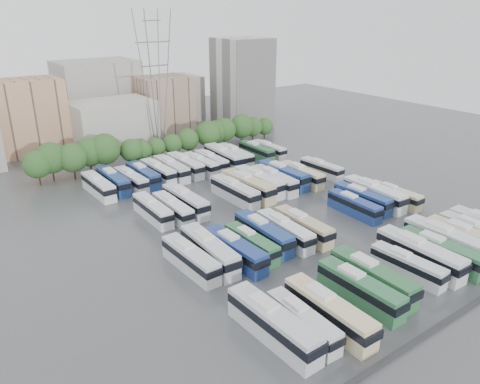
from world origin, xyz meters
TOP-DOWN VIEW (x-y plane):
  - ground at (0.00, 0.00)m, footprint 220.00×220.00m
  - parapet at (0.00, -33.00)m, footprint 56.00×0.50m
  - tree_line at (-2.51, 42.14)m, footprint 65.08×8.04m
  - city_buildings at (-7.46, 71.86)m, footprint 102.00×35.00m
  - apartment_tower at (34.00, 58.00)m, footprint 14.00×14.00m
  - electricity_pylon at (2.00, 50.00)m, footprint 9.00×6.91m
  - bus_r0_s0 at (-21.41, -23.26)m, footprint 3.17×13.38m
  - bus_r0_s1 at (-18.11, -24.47)m, footprint 2.82×10.87m
  - bus_r0_s2 at (-14.79, -25.25)m, footprint 3.08×12.89m
  - bus_r0_s4 at (-8.27, -24.17)m, footprint 2.72×12.38m
  - bus_r0_s5 at (-4.94, -23.42)m, footprint 3.11×12.90m
  - bus_r0_s7 at (1.67, -23.98)m, footprint 2.84×10.91m
  - bus_r0_s8 at (5.15, -23.42)m, footprint 3.25×13.45m
  - bus_r0_s9 at (8.31, -24.66)m, footprint 3.22×12.68m
  - bus_r0_s10 at (11.57, -23.77)m, footprint 3.07×13.72m
  - bus_r0_s11 at (14.96, -24.75)m, footprint 3.23×12.69m
  - bus_r0_s12 at (18.24, -24.38)m, footprint 3.10×11.99m
  - bus_r1_s0 at (-21.36, -5.38)m, footprint 2.90×11.93m
  - bus_r1_s1 at (-18.09, -5.10)m, footprint 3.47×13.07m
  - bus_r1_s2 at (-15.00, -7.04)m, footprint 3.01×12.46m
  - bus_r1_s3 at (-11.61, -6.50)m, footprint 2.44×10.95m
  - bus_r1_s4 at (-8.36, -5.26)m, footprint 3.21×12.52m
  - bus_r1_s5 at (-5.06, -6.44)m, footprint 3.19×12.06m
  - bus_r1_s6 at (-1.64, -6.93)m, footprint 2.99×12.00m
  - bus_r1_s10 at (11.55, -5.94)m, footprint 2.84×11.22m
  - bus_r1_s11 at (15.05, -4.81)m, footprint 2.75×11.92m
  - bus_r1_s12 at (18.17, -4.92)m, footprint 3.55×13.48m
  - bus_r1_s13 at (21.40, -7.01)m, footprint 2.57×10.93m
  - bus_r2_s1 at (-18.06, 13.09)m, footprint 2.67×11.52m
  - bus_r2_s2 at (-14.97, 11.56)m, footprint 2.63×11.39m
  - bus_r2_s3 at (-11.68, 12.91)m, footprint 2.84×12.55m
  - bus_r2_s6 at (-1.77, 11.61)m, footprint 2.85×12.58m
  - bus_r2_s7 at (1.68, 12.06)m, footprint 3.50×13.62m
  - bus_r2_s8 at (4.93, 12.78)m, footprint 3.06×13.23m
  - bus_r2_s9 at (8.03, 11.78)m, footprint 3.33×12.73m
  - bus_r2_s10 at (11.39, 13.01)m, footprint 3.34×13.37m
  - bus_r2_s11 at (14.98, 11.34)m, footprint 3.03×11.97m
  - bus_r2_s13 at (21.59, 12.09)m, footprint 2.84×10.87m
  - bus_r3_s0 at (-21.51, 29.65)m, footprint 2.82×11.98m
  - bus_r3_s1 at (-18.10, 30.78)m, footprint 2.69×12.18m
  - bus_r3_s2 at (-14.89, 29.34)m, footprint 2.93×11.55m
  - bus_r3_s3 at (-11.70, 30.49)m, footprint 2.60×11.86m
  - bus_r3_s4 at (-8.14, 30.74)m, footprint 2.90×11.79m
  - bus_r3_s5 at (-5.10, 30.51)m, footprint 2.84×12.46m
  - bus_r3_s6 at (-1.58, 30.72)m, footprint 2.86×12.45m
  - bus_r3_s7 at (1.65, 29.72)m, footprint 3.08×11.72m
  - bus_r3_s8 at (4.85, 30.12)m, footprint 2.76×11.49m
  - bus_r3_s9 at (8.43, 30.29)m, footprint 3.66×13.70m
  - bus_r3_s10 at (11.43, 30.20)m, footprint 3.16×12.48m
  - bus_r3_s12 at (18.09, 30.48)m, footprint 2.59×11.47m
  - bus_r3_s13 at (21.47, 29.99)m, footprint 2.57×10.88m

SIDE VIEW (x-z plane):
  - ground at x=0.00m, z-range 0.00..0.00m
  - parapet at x=0.00m, z-range 0.00..0.50m
  - bus_r2_s13 at x=21.59m, z-range -0.03..3.35m
  - bus_r0_s1 at x=-18.11m, z-range -0.03..3.35m
  - bus_r0_s7 at x=1.67m, z-range -0.03..3.36m
  - bus_r3_s13 at x=21.47m, z-range -0.03..3.37m
  - bus_r1_s13 at x=21.40m, z-range -0.03..3.38m
  - bus_r1_s3 at x=-11.61m, z-range -0.03..3.40m
  - bus_r1_s10 at x=11.55m, z-range -0.03..3.46m
  - bus_r2_s2 at x=-14.97m, z-range -0.03..3.53m
  - bus_r3_s8 at x=4.85m, z-range -0.03..3.56m
  - bus_r3_s12 at x=18.09m, z-range -0.03..3.56m
  - bus_r3_s2 at x=-14.89m, z-range -0.03..3.56m
  - bus_r2_s1 at x=-18.06m, z-range -0.03..3.57m
  - bus_r3_s7 at x=1.65m, z-range -0.03..3.61m
  - bus_r3_s4 at x=-8.14m, z-range -0.03..3.65m
  - bus_r3_s3 at x=-11.70m, z-range -0.03..3.69m
  - bus_r1_s0 at x=-21.36m, z-range -0.03..3.69m
  - bus_r0_s12 at x=18.24m, z-range -0.03..3.70m
  - bus_r1_s11 at x=15.05m, z-range -0.03..3.70m
  - bus_r2_s11 at x=14.98m, z-range -0.03..3.70m
  - bus_r1_s6 at x=-1.64m, z-range -0.03..3.71m
  - bus_r3_s0 at x=-21.51m, z-range -0.03..3.71m
  - bus_r1_s5 at x=-5.06m, z-range -0.03..3.72m
  - bus_r3_s1 at x=-18.10m, z-range -0.03..3.78m
  - bus_r0_s4 at x=-8.27m, z-range -0.04..3.85m
  - bus_r3_s10 at x=11.43m, z-range -0.04..3.85m
  - bus_r1_s2 at x=-15.00m, z-range -0.04..3.85m
  - bus_r1_s4 at x=-8.36m, z-range -0.04..3.86m
  - bus_r3_s6 at x=-1.58m, z-range -0.04..3.86m
  - bus_r3_s5 at x=-5.10m, z-range -0.04..3.87m
  - bus_r2_s3 at x=-11.68m, z-range -0.04..3.89m
  - bus_r2_s6 at x=-1.77m, z-range -0.04..3.90m
  - bus_r0_s9 at x=8.31m, z-range -0.04..3.91m
  - bus_r0_s11 at x=14.96m, z-range -0.04..3.92m
  - bus_r2_s9 at x=8.03m, z-range -0.04..3.92m
  - bus_r0_s2 at x=-14.79m, z-range -0.04..3.99m
  - bus_r0_s5 at x=-4.94m, z-range -0.04..3.99m
  - bus_r1_s1 at x=-18.09m, z-range -0.04..4.03m
  - bus_r2_s8 at x=4.93m, z-range -0.04..4.10m
  - bus_r2_s10 at x=11.39m, z-range -0.04..4.13m
  - bus_r0_s0 at x=-21.41m, z-range -0.04..4.14m
  - bus_r1_s12 at x=18.17m, z-range -0.04..4.15m
  - bus_r0_s8 at x=5.15m, z-range -0.04..4.16m
  - bus_r2_s7 at x=1.68m, z-range -0.04..4.20m
  - bus_r3_s9 at x=8.43m, z-range -0.04..4.22m
  - bus_r0_s10 at x=11.57m, z-range -0.04..4.26m
  - tree_line at x=-2.51m, z-range 0.24..8.94m
  - city_buildings at x=-7.46m, z-range -2.13..17.87m
  - apartment_tower at x=34.00m, z-range 0.00..26.00m
  - electricity_pylon at x=2.00m, z-range 1.75..35.57m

